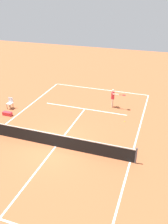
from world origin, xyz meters
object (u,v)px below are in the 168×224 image
at_px(courtside_chair_mid, 10,103).
at_px(equipment_bag, 7,114).
at_px(player_serving, 113,97).
at_px(tennis_ball, 125,121).

xyz_separation_m(courtside_chair_mid, equipment_bag, (-0.52, 1.21, -0.38)).
height_order(player_serving, equipment_bag, player_serving).
bearing_deg(player_serving, tennis_ball, 30.10).
xyz_separation_m(player_serving, tennis_ball, (-1.47, 2.26, -0.94)).
distance_m(courtside_chair_mid, equipment_bag, 1.37).
xyz_separation_m(player_serving, equipment_bag, (7.73, 4.29, -0.83)).
xyz_separation_m(tennis_ball, equipment_bag, (9.19, 2.03, 0.12)).
height_order(player_serving, tennis_ball, player_serving).
bearing_deg(equipment_bag, tennis_ball, -167.55).
bearing_deg(courtside_chair_mid, equipment_bag, 113.05).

